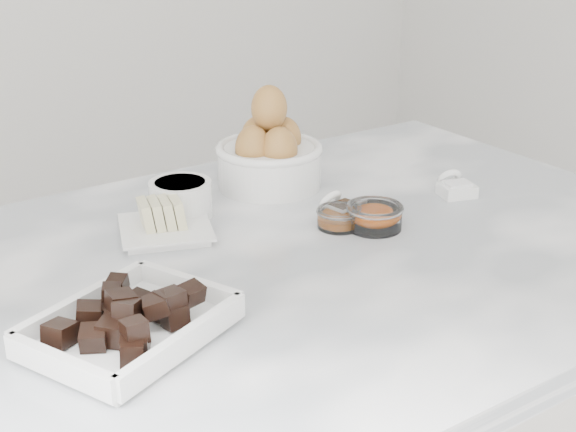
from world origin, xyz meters
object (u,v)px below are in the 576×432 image
at_px(butter_plate, 164,223).
at_px(honey_bowl, 339,218).
at_px(egg_bowl, 269,154).
at_px(zest_bowl, 375,216).
at_px(chocolate_dish, 130,321).
at_px(vanilla_spoon, 340,209).
at_px(salt_spoon, 455,187).
at_px(sugar_ramekin, 181,198).

bearing_deg(butter_plate, honey_bowl, -27.47).
xyz_separation_m(egg_bowl, zest_bowl, (0.03, -0.24, -0.04)).
relative_size(chocolate_dish, vanilla_spoon, 3.53).
xyz_separation_m(egg_bowl, honey_bowl, (-0.01, -0.20, -0.04)).
height_order(honey_bowl, vanilla_spoon, vanilla_spoon).
height_order(zest_bowl, salt_spoon, salt_spoon).
xyz_separation_m(sugar_ramekin, honey_bowl, (0.17, -0.17, -0.02)).
bearing_deg(honey_bowl, zest_bowl, -39.12).
distance_m(chocolate_dish, salt_spoon, 0.63).
relative_size(butter_plate, honey_bowl, 2.46).
bearing_deg(honey_bowl, sugar_ramekin, 136.14).
distance_m(chocolate_dish, butter_plate, 0.29).
xyz_separation_m(vanilla_spoon, salt_spoon, (0.21, -0.03, -0.00)).
distance_m(chocolate_dish, sugar_ramekin, 0.36).
bearing_deg(chocolate_dish, vanilla_spoon, 20.12).
distance_m(butter_plate, salt_spoon, 0.48).
distance_m(chocolate_dish, vanilla_spoon, 0.43).
distance_m(chocolate_dish, honey_bowl, 0.40).
bearing_deg(vanilla_spoon, salt_spoon, -7.49).
bearing_deg(salt_spoon, vanilla_spoon, 172.51).
relative_size(chocolate_dish, honey_bowl, 3.92).
bearing_deg(egg_bowl, chocolate_dish, -140.41).
bearing_deg(egg_bowl, zest_bowl, -82.99).
bearing_deg(chocolate_dish, honey_bowl, 17.58).
relative_size(egg_bowl, salt_spoon, 2.32).
height_order(sugar_ramekin, zest_bowl, sugar_ramekin).
distance_m(zest_bowl, salt_spoon, 0.20).
bearing_deg(salt_spoon, sugar_ramekin, 157.97).
bearing_deg(vanilla_spoon, zest_bowl, -75.31).
height_order(honey_bowl, salt_spoon, salt_spoon).
relative_size(chocolate_dish, zest_bowl, 3.09).
xyz_separation_m(butter_plate, zest_bowl, (0.27, -0.15, 0.00)).
bearing_deg(salt_spoon, butter_plate, 165.78).
relative_size(sugar_ramekin, vanilla_spoon, 1.27).
bearing_deg(zest_bowl, butter_plate, 150.55).
bearing_deg(butter_plate, vanilla_spoon, -19.67).
xyz_separation_m(sugar_ramekin, zest_bowl, (0.21, -0.20, -0.01)).
bearing_deg(honey_bowl, vanilla_spoon, 48.72).
xyz_separation_m(butter_plate, vanilla_spoon, (0.25, -0.09, -0.00)).
distance_m(butter_plate, sugar_ramekin, 0.07).
xyz_separation_m(honey_bowl, zest_bowl, (0.04, -0.03, 0.00)).
bearing_deg(butter_plate, sugar_ramekin, 42.79).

